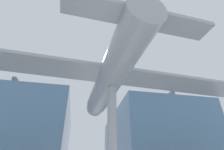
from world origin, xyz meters
TOP-DOWN VIEW (x-y plane):
  - glass_pavilion_left at (-8.09, 13.82)m, footprint 10.35×15.24m
  - support_pylon_central at (0.00, 0.00)m, footprint 0.51×0.51m
  - suspended_airplane at (-0.01, 0.19)m, footprint 19.72×11.96m

SIDE VIEW (x-z plane):
  - support_pylon_central at x=0.00m, z-range 0.00..6.41m
  - glass_pavilion_left at x=-8.09m, z-range -0.29..9.68m
  - suspended_airplane at x=-0.01m, z-range 5.89..8.64m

